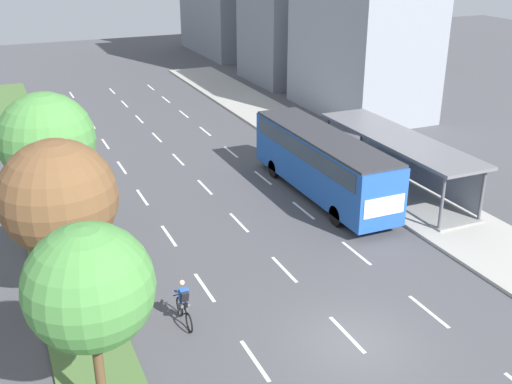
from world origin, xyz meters
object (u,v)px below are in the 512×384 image
(bus_shelter, at_px, (401,157))
(cyclist, at_px, (184,304))
(median_tree_nearest, at_px, (89,288))
(median_tree_third, at_px, (47,140))
(median_tree_second, at_px, (58,198))
(bus, at_px, (322,159))

(bus_shelter, bearing_deg, cyclist, -153.15)
(median_tree_nearest, bearing_deg, median_tree_third, 88.08)
(cyclist, distance_m, median_tree_nearest, 6.37)
(bus_shelter, relative_size, cyclist, 6.18)
(median_tree_nearest, relative_size, median_tree_third, 0.94)
(median_tree_second, bearing_deg, bus, 21.69)
(median_tree_second, xyz_separation_m, median_tree_third, (0.37, 6.62, 0.08))
(bus, distance_m, median_tree_second, 14.90)
(median_tree_nearest, xyz_separation_m, median_tree_third, (0.44, 13.23, -0.02))
(cyclist, bearing_deg, median_tree_nearest, -133.20)
(bus, height_order, cyclist, bus)
(median_tree_second, bearing_deg, median_tree_third, 86.80)
(bus_shelter, relative_size, median_tree_second, 1.78)
(bus, height_order, median_tree_third, median_tree_third)
(bus_shelter, distance_m, median_tree_second, 18.68)
(bus_shelter, bearing_deg, bus, 167.60)
(cyclist, relative_size, median_tree_nearest, 0.30)
(bus, relative_size, cyclist, 6.20)
(bus_shelter, xyz_separation_m, median_tree_third, (-17.59, 2.12, 2.59))
(bus, bearing_deg, median_tree_nearest, -138.76)
(cyclist, height_order, median_tree_second, median_tree_second)
(cyclist, height_order, median_tree_nearest, median_tree_nearest)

